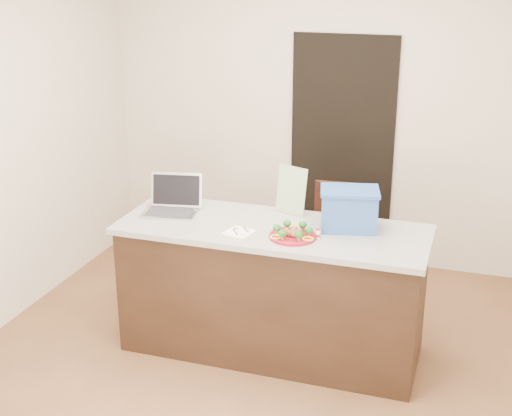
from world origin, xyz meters
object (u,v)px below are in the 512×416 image
(napkin, at_px, (239,232))
(blue_box, at_px, (349,209))
(chair, at_px, (338,238))
(plate, at_px, (293,236))
(yogurt_bottle, at_px, (318,235))
(island, at_px, (272,289))
(laptop, at_px, (173,202))

(napkin, bearing_deg, blue_box, 24.16)
(chair, bearing_deg, blue_box, -77.17)
(plate, height_order, chair, chair)
(napkin, relative_size, chair, 0.17)
(plate, bearing_deg, yogurt_bottle, 13.57)
(plate, bearing_deg, chair, 84.40)
(napkin, bearing_deg, island, 43.56)
(chair, bearing_deg, yogurt_bottle, -89.64)
(island, distance_m, plate, 0.52)
(island, xyz_separation_m, plate, (0.18, -0.14, 0.47))
(napkin, distance_m, laptop, 0.62)
(yogurt_bottle, bearing_deg, plate, -166.43)
(napkin, xyz_separation_m, yogurt_bottle, (0.51, 0.06, 0.02))
(plate, distance_m, napkin, 0.35)
(plate, height_order, blue_box, blue_box)
(yogurt_bottle, distance_m, laptop, 1.10)
(napkin, xyz_separation_m, laptop, (-0.57, 0.24, 0.07))
(plate, distance_m, laptop, 0.95)
(napkin, distance_m, chair, 1.17)
(yogurt_bottle, relative_size, chair, 0.07)
(island, height_order, blue_box, blue_box)
(plate, bearing_deg, napkin, -175.66)
(island, height_order, yogurt_bottle, yogurt_bottle)
(yogurt_bottle, xyz_separation_m, laptop, (-1.08, 0.17, 0.04))
(blue_box, height_order, chair, blue_box)
(laptop, height_order, blue_box, blue_box)
(island, xyz_separation_m, blue_box, (0.48, 0.13, 0.60))
(napkin, height_order, laptop, laptop)
(island, distance_m, napkin, 0.52)
(plate, xyz_separation_m, laptop, (-0.93, 0.21, 0.06))
(blue_box, distance_m, chair, 0.91)
(laptop, distance_m, blue_box, 1.23)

